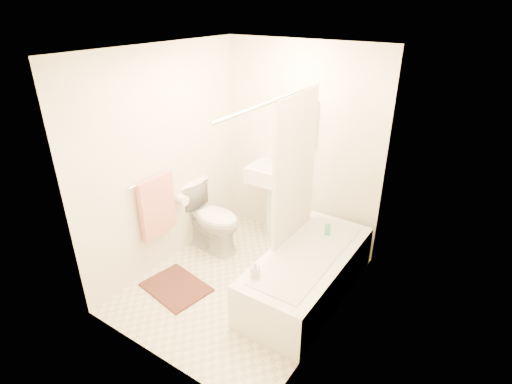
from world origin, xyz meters
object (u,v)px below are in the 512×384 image
Objects in this scene: toilet at (210,217)px; soap_bottle at (255,269)px; sink at (272,199)px; bath_mat at (176,287)px; bathtub at (307,274)px.

soap_bottle is (1.14, -0.72, 0.15)m from toilet.
sink reaches higher than soap_bottle.
bathtub is at bearing 31.11° from bath_mat.
toilet is 0.95m from bath_mat.
toilet is 0.78× the size of sink.
bathtub is 0.72m from soap_bottle.
toilet reaches higher than bathtub.
toilet is 0.80m from sink.
soap_bottle is at bearing 6.92° from bath_mat.
bath_mat is (0.20, -0.84, -0.40)m from toilet.
soap_bottle reaches higher than bath_mat.
bath_mat is (-0.29, -1.46, -0.52)m from sink.
sink is 6.26× the size of soap_bottle.
bathtub is 1.40m from bath_mat.
bath_mat is at bearing -101.82° from sink.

